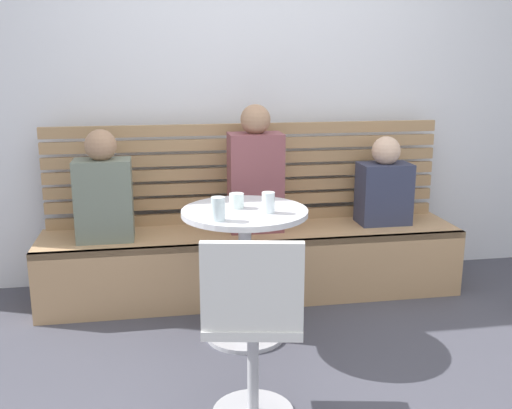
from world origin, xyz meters
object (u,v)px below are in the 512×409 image
Objects in this scene: person_adult at (255,175)px; cup_water_clear at (268,203)px; white_chair at (253,324)px; cup_glass_tall at (218,209)px; cafe_table at (245,249)px; person_child_middle at (104,192)px; cup_glass_short at (237,201)px; booth_bench at (253,263)px; person_child_left at (384,186)px.

person_adult is 0.71m from cup_water_clear.
cup_glass_tall is (-0.07, 0.62, 0.34)m from white_chair.
cup_glass_tall is at bearing -111.80° from person_adult.
cup_water_clear is (-0.05, -0.71, -0.01)m from person_adult.
cafe_table is at bearing 141.61° from cup_water_clear.
person_child_middle is 0.91m from cup_glass_short.
booth_bench is 33.75× the size of cup_glass_short.
booth_bench is 3.33× the size of person_adult.
person_adult is 0.88m from person_child_left.
booth_bench is at bearing 72.01° from cup_glass_short.
cup_glass_short is 0.20m from cup_water_clear.
cafe_table is 1.23m from person_child_left.
cup_glass_tall is 1.09× the size of cup_water_clear.
cafe_table is at bearing 83.51° from white_chair.
person_child_middle is 6.17× the size of cup_water_clear.
cup_glass_short is at bearing -107.99° from booth_bench.
booth_bench is 22.50× the size of cup_glass_tall.
person_child_left reaches higher than cup_glass_short.
cup_glass_short is at bearing -151.12° from person_child_left.
cup_water_clear is (0.89, -0.66, 0.05)m from person_child_middle.
cup_water_clear is (0.15, -0.13, 0.02)m from cup_glass_short.
cup_glass_tall is (-0.16, -0.20, 0.28)m from cafe_table.
cup_glass_tall reaches higher than cafe_table.
cup_glass_short is at bearing -35.40° from person_child_middle.
cup_glass_short is (-0.20, -0.58, -0.03)m from person_adult.
cup_glass_tall reaches higher than booth_bench.
cup_water_clear is at bearing 21.72° from cup_glass_tall.
person_child_left is at bearing 37.93° from cup_water_clear.
white_chair is 1.05× the size of person_adult.
person_adult is 7.36× the size of cup_water_clear.
cup_glass_tall is at bearing -51.26° from person_child_middle.
booth_bench is 3.98× the size of person_child_middle.
person_child_left is 1.82m from person_child_middle.
person_adult is at bearing 68.20° from cup_glass_tall.
cup_glass_tall is at bearing -158.28° from cup_water_clear.
booth_bench is 24.55× the size of cup_water_clear.
person_adult is 0.95m from person_child_middle.
white_chair reaches higher than booth_bench.
person_adult reaches higher than cafe_table.
person_child_left is 1.24m from cup_glass_short.
cup_water_clear is at bearing -41.22° from cup_glass_short.
cup_water_clear is (0.11, -0.09, 0.28)m from cafe_table.
white_chair is 10.63× the size of cup_glass_short.
cafe_table is 0.82m from white_chair.
cafe_table is at bearing -36.15° from person_child_middle.
person_adult is at bearing 85.70° from cup_water_clear.
person_child_left is 1.47m from cup_glass_tall.
person_adult reaches higher than person_child_middle.
person_child_left is at bearing 31.46° from cafe_table.
white_chair is 0.82m from cup_water_clear.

